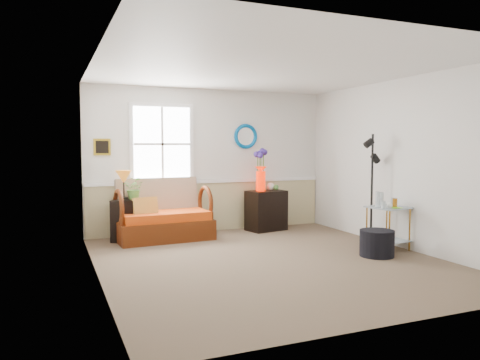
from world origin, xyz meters
name	(u,v)px	position (x,y,z in m)	size (l,w,h in m)	color
floor	(269,261)	(0.00, 0.00, 0.00)	(4.50, 5.00, 0.01)	brown
ceiling	(270,68)	(0.00, 0.00, 2.60)	(4.50, 5.00, 0.01)	white
walls	(270,166)	(0.00, 0.00, 1.30)	(4.51, 5.01, 2.60)	silver
wainscot	(211,206)	(0.00, 2.48, 0.45)	(4.46, 0.02, 0.90)	#C3B782
chair_rail	(211,181)	(0.00, 2.47, 0.92)	(4.46, 0.04, 0.06)	white
window	(162,144)	(-0.90, 2.47, 1.60)	(1.14, 0.06, 1.44)	white
picture	(102,147)	(-1.92, 2.48, 1.55)	(0.28, 0.03, 0.28)	gold
mirror	(246,136)	(0.70, 2.48, 1.75)	(0.47, 0.47, 0.07)	#0284B7
loveseat	(163,209)	(-1.00, 2.00, 0.51)	(1.55, 0.88, 1.02)	#522709
throw_pillow	(146,210)	(-1.32, 1.88, 0.53)	(0.40, 0.10, 0.40)	#CE6618
lamp_stand	(125,220)	(-1.62, 2.11, 0.34)	(0.39, 0.39, 0.69)	black
table_lamp	(124,185)	(-1.63, 2.09, 0.93)	(0.26, 0.26, 0.48)	#BB6519
potted_plant	(134,191)	(-1.46, 2.09, 0.83)	(0.33, 0.37, 0.29)	#4C833A
cabinet	(266,210)	(0.97, 2.12, 0.37)	(0.69, 0.44, 0.74)	black
flower_vase	(261,170)	(0.86, 2.13, 1.12)	(0.22, 0.22, 0.76)	#F51B00
side_table	(388,228)	(1.95, -0.07, 0.33)	(0.52, 0.52, 0.66)	#AB731E
tabletop_items	(388,199)	(1.92, -0.09, 0.77)	(0.37, 0.37, 0.22)	silver
floor_lamp	(372,189)	(2.00, 0.39, 0.88)	(0.25, 0.25, 1.76)	black
ottoman	(377,243)	(1.53, -0.35, 0.19)	(0.48, 0.48, 0.37)	black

